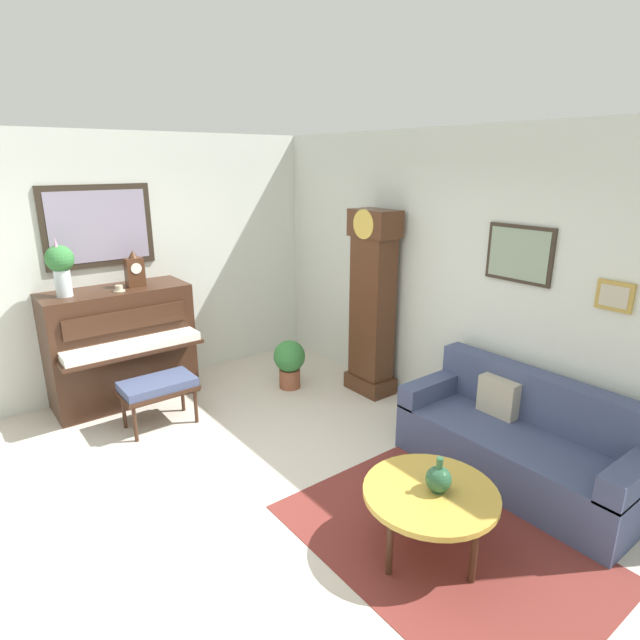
{
  "coord_description": "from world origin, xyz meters",
  "views": [
    {
      "loc": [
        3.13,
        -1.61,
        2.5
      ],
      "look_at": [
        -0.45,
        1.15,
        1.1
      ],
      "focal_mm": 29.03,
      "sensor_mm": 36.0,
      "label": 1
    }
  ],
  "objects": [
    {
      "name": "green_jug",
      "position": [
        1.33,
        0.74,
        0.54
      ],
      "size": [
        0.17,
        0.17,
        0.24
      ],
      "color": "#234C33",
      "rests_on": "coffee_table"
    },
    {
      "name": "area_rug",
      "position": [
        1.32,
        0.83,
        0.0
      ],
      "size": [
        2.1,
        1.5,
        0.01
      ],
      "primitive_type": "cube",
      "color": "maroon",
      "rests_on": "ground_plane"
    },
    {
      "name": "couch",
      "position": [
        1.19,
        1.94,
        0.31
      ],
      "size": [
        1.9,
        0.8,
        0.84
      ],
      "color": "#424C70",
      "rests_on": "ground_plane"
    },
    {
      "name": "grandfather_clock",
      "position": [
        -0.79,
        2.12,
        0.96
      ],
      "size": [
        0.52,
        0.34,
        2.03
      ],
      "color": "#4C2B19",
      "rests_on": "ground_plane"
    },
    {
      "name": "piano_bench",
      "position": [
        -1.44,
        -0.06,
        0.41
      ],
      "size": [
        0.42,
        0.7,
        0.48
      ],
      "color": "#3D2316",
      "rests_on": "ground_plane"
    },
    {
      "name": "flower_vase",
      "position": [
        -2.23,
        -0.61,
        1.55
      ],
      "size": [
        0.26,
        0.26,
        0.58
      ],
      "color": "silver",
      "rests_on": "piano"
    },
    {
      "name": "teacup",
      "position": [
        -2.12,
        -0.12,
        1.26
      ],
      "size": [
        0.12,
        0.12,
        0.06
      ],
      "color": "beige",
      "rests_on": "piano"
    },
    {
      "name": "ground_plane",
      "position": [
        0.0,
        0.0,
        -0.05
      ],
      "size": [
        6.4,
        6.0,
        0.1
      ],
      "primitive_type": "cube",
      "color": "beige"
    },
    {
      "name": "piano",
      "position": [
        -2.23,
        -0.14,
        0.62
      ],
      "size": [
        0.87,
        1.44,
        1.24
      ],
      "color": "#3D2316",
      "rests_on": "ground_plane"
    },
    {
      "name": "coffee_table",
      "position": [
        1.3,
        0.71,
        0.42
      ],
      "size": [
        0.88,
        0.88,
        0.46
      ],
      "color": "gold",
      "rests_on": "ground_plane"
    },
    {
      "name": "mantel_clock",
      "position": [
        -2.23,
        0.08,
        1.41
      ],
      "size": [
        0.13,
        0.18,
        0.38
      ],
      "color": "#4C2B19",
      "rests_on": "piano"
    },
    {
      "name": "potted_plant",
      "position": [
        -1.41,
        1.45,
        0.32
      ],
      "size": [
        0.36,
        0.36,
        0.56
      ],
      "color": "#935138",
      "rests_on": "ground_plane"
    },
    {
      "name": "wall_left",
      "position": [
        -2.6,
        -0.0,
        1.41
      ],
      "size": [
        0.13,
        4.9,
        2.8
      ],
      "color": "silver",
      "rests_on": "ground_plane"
    },
    {
      "name": "wall_back",
      "position": [
        0.02,
        2.4,
        1.4
      ],
      "size": [
        5.3,
        0.13,
        2.8
      ],
      "color": "silver",
      "rests_on": "ground_plane"
    }
  ]
}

